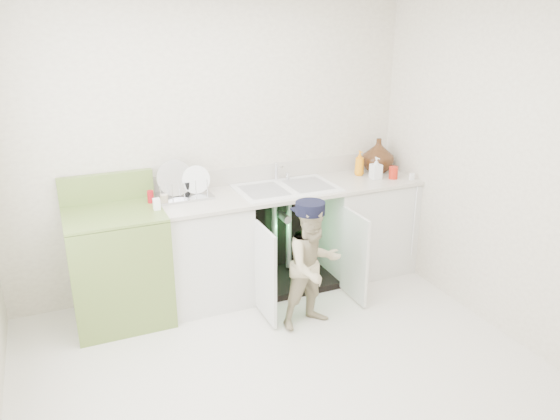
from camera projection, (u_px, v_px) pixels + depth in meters
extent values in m
plane|color=beige|center=(284.00, 373.00, 3.72)|extent=(3.50, 3.50, 0.00)
cube|color=silver|center=(212.00, 147.00, 4.58)|extent=(3.50, 2.50, 0.02)
cube|color=silver|center=(450.00, 321.00, 2.00)|extent=(3.50, 2.50, 0.02)
cube|color=silver|center=(506.00, 168.00, 3.94)|extent=(2.50, 3.00, 0.02)
cube|color=silver|center=(198.00, 254.00, 4.51)|extent=(0.80, 0.60, 0.86)
cube|color=silver|center=(364.00, 226.00, 5.11)|extent=(0.80, 0.60, 0.86)
cube|color=black|center=(274.00, 229.00, 5.04)|extent=(0.80, 0.06, 0.86)
cube|color=black|center=(286.00, 280.00, 4.95)|extent=(0.80, 0.60, 0.06)
cylinder|color=gray|center=(275.00, 234.00, 4.86)|extent=(0.05, 0.05, 0.70)
cylinder|color=gray|center=(289.00, 232.00, 4.91)|extent=(0.05, 0.05, 0.70)
cylinder|color=gray|center=(284.00, 217.00, 4.79)|extent=(0.07, 0.18, 0.07)
cube|color=silver|center=(265.00, 274.00, 4.24)|extent=(0.03, 0.40, 0.76)
cube|color=silver|center=(354.00, 256.00, 4.54)|extent=(0.02, 0.40, 0.76)
cube|color=beige|center=(286.00, 190.00, 4.65)|extent=(2.44, 0.64, 0.03)
cube|color=beige|center=(273.00, 171.00, 4.87)|extent=(2.44, 0.02, 0.15)
cube|color=white|center=(286.00, 189.00, 4.65)|extent=(0.85, 0.55, 0.02)
cube|color=gray|center=(264.00, 191.00, 4.57)|extent=(0.34, 0.40, 0.01)
cube|color=gray|center=(308.00, 185.00, 4.72)|extent=(0.34, 0.40, 0.01)
cylinder|color=silver|center=(276.00, 172.00, 4.81)|extent=(0.03, 0.03, 0.17)
cylinder|color=silver|center=(279.00, 165.00, 4.73)|extent=(0.02, 0.14, 0.02)
cylinder|color=silver|center=(288.00, 176.00, 4.87)|extent=(0.04, 0.04, 0.06)
cylinder|color=white|center=(414.00, 220.00, 4.92)|extent=(0.01, 0.01, 0.70)
cube|color=white|center=(412.00, 177.00, 4.87)|extent=(0.04, 0.02, 0.06)
cube|color=silver|center=(182.00, 196.00, 4.42)|extent=(0.47, 0.32, 0.02)
cylinder|color=silver|center=(175.00, 186.00, 4.39)|extent=(0.29, 0.11, 0.28)
cylinder|color=white|center=(196.00, 185.00, 4.44)|extent=(0.23, 0.06, 0.23)
cylinder|color=silver|center=(160.00, 193.00, 4.24)|extent=(0.01, 0.01, 0.14)
cylinder|color=silver|center=(172.00, 192.00, 4.27)|extent=(0.01, 0.01, 0.14)
cylinder|color=silver|center=(184.00, 190.00, 4.31)|extent=(0.01, 0.01, 0.14)
cylinder|color=silver|center=(196.00, 189.00, 4.34)|extent=(0.01, 0.01, 0.14)
cylinder|color=silver|center=(207.00, 187.00, 4.38)|extent=(0.01, 0.01, 0.14)
imported|color=#4C2B15|center=(378.00, 155.00, 5.09)|extent=(0.30, 0.30, 0.31)
imported|color=orange|center=(360.00, 163.00, 4.99)|extent=(0.09, 0.09, 0.23)
imported|color=white|center=(376.00, 168.00, 4.88)|extent=(0.09, 0.09, 0.20)
cylinder|color=red|center=(393.00, 173.00, 4.90)|extent=(0.08, 0.08, 0.11)
cylinder|color=#A00D14|center=(151.00, 197.00, 4.28)|extent=(0.05, 0.05, 0.10)
cylinder|color=tan|center=(164.00, 200.00, 4.25)|extent=(0.06, 0.06, 0.08)
cylinder|color=black|center=(187.00, 189.00, 4.42)|extent=(0.04, 0.04, 0.12)
cube|color=white|center=(157.00, 204.00, 4.13)|extent=(0.05, 0.05, 0.09)
cube|color=olive|center=(119.00, 268.00, 4.25)|extent=(0.73, 0.65, 0.88)
cube|color=olive|center=(113.00, 213.00, 4.09)|extent=(0.73, 0.65, 0.02)
cube|color=olive|center=(106.00, 188.00, 4.30)|extent=(0.73, 0.06, 0.23)
cylinder|color=black|center=(90.00, 225.00, 3.89)|extent=(0.16, 0.16, 0.02)
cylinder|color=silver|center=(89.00, 223.00, 3.88)|extent=(0.19, 0.19, 0.01)
cylinder|color=black|center=(86.00, 211.00, 4.16)|extent=(0.16, 0.16, 0.02)
cylinder|color=silver|center=(85.00, 209.00, 4.16)|extent=(0.19, 0.19, 0.01)
cylinder|color=black|center=(141.00, 218.00, 4.02)|extent=(0.16, 0.16, 0.02)
cylinder|color=silver|center=(141.00, 216.00, 4.02)|extent=(0.19, 0.19, 0.01)
cylinder|color=black|center=(134.00, 204.00, 4.30)|extent=(0.16, 0.16, 0.02)
cylinder|color=silver|center=(134.00, 203.00, 4.30)|extent=(0.19, 0.19, 0.01)
imported|color=tan|center=(313.00, 266.00, 4.14)|extent=(0.53, 0.44, 1.00)
cylinder|color=black|center=(315.00, 208.00, 3.98)|extent=(0.25, 0.25, 0.09)
cube|color=black|center=(307.00, 209.00, 4.07)|extent=(0.18, 0.11, 0.01)
cube|color=black|center=(307.00, 221.00, 4.43)|extent=(0.07, 0.01, 0.14)
cube|color=#26F23F|center=(307.00, 221.00, 4.42)|extent=(0.06, 0.00, 0.12)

